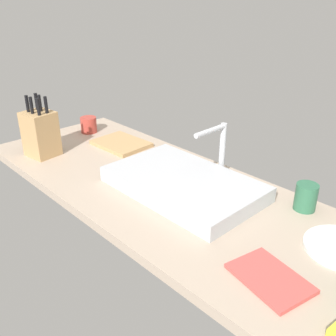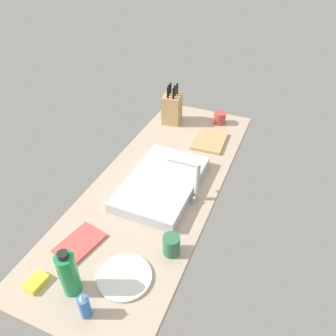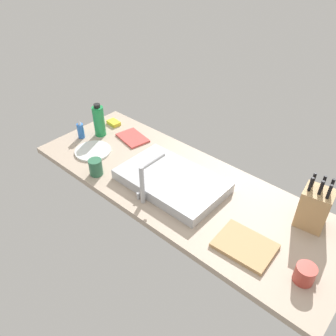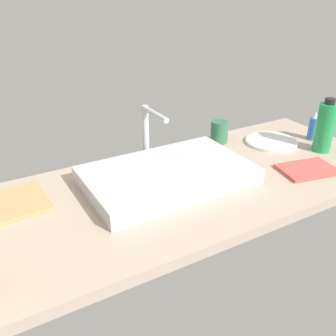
{
  "view_description": "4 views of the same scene",
  "coord_description": "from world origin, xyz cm",
  "px_view_note": "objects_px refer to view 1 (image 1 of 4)",
  "views": [
    {
      "loc": [
        90.32,
        -86.85,
        72.55
      ],
      "look_at": [
        -4.86,
        3.6,
        9.89
      ],
      "focal_mm": 41.05,
      "sensor_mm": 36.0,
      "label": 1
    },
    {
      "loc": [
        122.95,
        56.96,
        117.42
      ],
      "look_at": [
        -3.43,
        3.99,
        11.52
      ],
      "focal_mm": 34.73,
      "sensor_mm": 36.0,
      "label": 2
    },
    {
      "loc": [
        -87.34,
        108.56,
        120.84
      ],
      "look_at": [
        6.12,
        3.28,
        13.34
      ],
      "focal_mm": 36.18,
      "sensor_mm": 36.0,
      "label": 3
    },
    {
      "loc": [
        -54.15,
        -96.27,
        66.92
      ],
      "look_at": [
        2.94,
        2.37,
        9.79
      ],
      "focal_mm": 40.5,
      "sensor_mm": 36.0,
      "label": 4
    }
  ],
  "objects_px": {
    "coffee_mug": "(306,197)",
    "dish_towel": "(270,278)",
    "cutting_board": "(121,144)",
    "faucet": "(219,146)",
    "knife_block": "(40,133)",
    "ceramic_cup": "(89,125)",
    "sink_basin": "(183,184)"
  },
  "relations": [
    {
      "from": "sink_basin",
      "to": "cutting_board",
      "type": "xyz_separation_m",
      "value": [
        -0.52,
        0.1,
        -0.02
      ]
    },
    {
      "from": "ceramic_cup",
      "to": "coffee_mug",
      "type": "bearing_deg",
      "value": 5.48
    },
    {
      "from": "faucet",
      "to": "ceramic_cup",
      "type": "xyz_separation_m",
      "value": [
        -0.8,
        -0.08,
        -0.1
      ]
    },
    {
      "from": "coffee_mug",
      "to": "ceramic_cup",
      "type": "bearing_deg",
      "value": -174.52
    },
    {
      "from": "cutting_board",
      "to": "faucet",
      "type": "bearing_deg",
      "value": 7.11
    },
    {
      "from": "coffee_mug",
      "to": "faucet",
      "type": "bearing_deg",
      "value": -174.42
    },
    {
      "from": "faucet",
      "to": "knife_block",
      "type": "distance_m",
      "value": 0.79
    },
    {
      "from": "cutting_board",
      "to": "ceramic_cup",
      "type": "bearing_deg",
      "value": -178.04
    },
    {
      "from": "knife_block",
      "to": "faucet",
      "type": "bearing_deg",
      "value": 21.81
    },
    {
      "from": "sink_basin",
      "to": "faucet",
      "type": "height_order",
      "value": "faucet"
    },
    {
      "from": "coffee_mug",
      "to": "ceramic_cup",
      "type": "height_order",
      "value": "coffee_mug"
    },
    {
      "from": "knife_block",
      "to": "dish_towel",
      "type": "height_order",
      "value": "knife_block"
    },
    {
      "from": "knife_block",
      "to": "cutting_board",
      "type": "xyz_separation_m",
      "value": [
        0.15,
        0.32,
        -0.09
      ]
    },
    {
      "from": "sink_basin",
      "to": "coffee_mug",
      "type": "bearing_deg",
      "value": 28.78
    },
    {
      "from": "faucet",
      "to": "knife_block",
      "type": "bearing_deg",
      "value": -150.58
    },
    {
      "from": "coffee_mug",
      "to": "dish_towel",
      "type": "bearing_deg",
      "value": -73.33
    },
    {
      "from": "dish_towel",
      "to": "ceramic_cup",
      "type": "distance_m",
      "value": 1.3
    },
    {
      "from": "faucet",
      "to": "cutting_board",
      "type": "height_order",
      "value": "faucet"
    },
    {
      "from": "faucet",
      "to": "ceramic_cup",
      "type": "relative_size",
      "value": 2.7
    },
    {
      "from": "dish_towel",
      "to": "knife_block",
      "type": "bearing_deg",
      "value": -178.2
    },
    {
      "from": "sink_basin",
      "to": "dish_towel",
      "type": "relative_size",
      "value": 2.78
    },
    {
      "from": "knife_block",
      "to": "ceramic_cup",
      "type": "distance_m",
      "value": 0.34
    },
    {
      "from": "cutting_board",
      "to": "dish_towel",
      "type": "distance_m",
      "value": 1.05
    },
    {
      "from": "ceramic_cup",
      "to": "dish_towel",
      "type": "bearing_deg",
      "value": -12.29
    },
    {
      "from": "cutting_board",
      "to": "ceramic_cup",
      "type": "distance_m",
      "value": 0.26
    },
    {
      "from": "faucet",
      "to": "ceramic_cup",
      "type": "distance_m",
      "value": 0.81
    },
    {
      "from": "sink_basin",
      "to": "dish_towel",
      "type": "height_order",
      "value": "sink_basin"
    },
    {
      "from": "faucet",
      "to": "coffee_mug",
      "type": "xyz_separation_m",
      "value": [
        0.35,
        0.03,
        -0.09
      ]
    },
    {
      "from": "cutting_board",
      "to": "ceramic_cup",
      "type": "height_order",
      "value": "ceramic_cup"
    },
    {
      "from": "dish_towel",
      "to": "ceramic_cup",
      "type": "bearing_deg",
      "value": 167.71
    },
    {
      "from": "sink_basin",
      "to": "coffee_mug",
      "type": "relative_size",
      "value": 6.02
    },
    {
      "from": "knife_block",
      "to": "dish_towel",
      "type": "bearing_deg",
      "value": -5.82
    }
  ]
}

